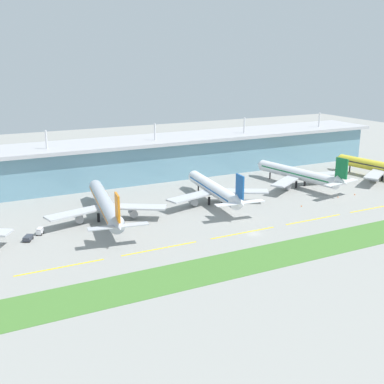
# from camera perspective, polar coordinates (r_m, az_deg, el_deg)

# --- Properties ---
(ground_plane) EXTENTS (600.00, 600.00, 0.00)m
(ground_plane) POSITION_cam_1_polar(r_m,az_deg,el_deg) (181.14, 7.37, -4.96)
(ground_plane) COLOR gray
(terminal_building) EXTENTS (288.00, 34.00, 30.39)m
(terminal_building) POSITION_cam_1_polar(r_m,az_deg,el_deg) (263.06, -4.84, 4.08)
(terminal_building) COLOR #6693A8
(terminal_building) RESTS_ON ground
(airliner_near_middle) EXTENTS (48.25, 68.54, 18.90)m
(airliner_near_middle) POSITION_cam_1_polar(r_m,az_deg,el_deg) (195.83, -10.25, -1.50)
(airliner_near_middle) COLOR #ADB2BC
(airliner_near_middle) RESTS_ON ground
(airliner_center) EXTENTS (48.47, 60.41, 18.90)m
(airliner_center) POSITION_cam_1_polar(r_m,az_deg,el_deg) (215.40, 2.70, 0.31)
(airliner_center) COLOR white
(airliner_center) RESTS_ON ground
(airliner_far_middle) EXTENTS (48.18, 60.08, 18.90)m
(airliner_far_middle) POSITION_cam_1_polar(r_m,az_deg,el_deg) (249.53, 12.58, 2.08)
(airliner_far_middle) COLOR silver
(airliner_far_middle) RESTS_ON ground
(airliner_farthest) EXTENTS (48.25, 63.76, 18.90)m
(airliner_farthest) POSITION_cam_1_polar(r_m,az_deg,el_deg) (277.90, 21.88, 2.69)
(airliner_farthest) COLOR yellow
(airliner_farthest) RESTS_ON ground
(taxiway_stripe_west) EXTENTS (28.00, 0.70, 0.04)m
(taxiway_stripe_west) POSITION_cam_1_polar(r_m,az_deg,el_deg) (157.57, -15.38, -8.64)
(taxiway_stripe_west) COLOR yellow
(taxiway_stripe_west) RESTS_ON ground
(taxiway_stripe_mid_west) EXTENTS (28.00, 0.70, 0.04)m
(taxiway_stripe_mid_west) POSITION_cam_1_polar(r_m,az_deg,el_deg) (166.61, -3.83, -6.72)
(taxiway_stripe_mid_west) COLOR yellow
(taxiway_stripe_mid_west) RESTS_ON ground
(taxiway_stripe_centre) EXTENTS (28.00, 0.70, 0.04)m
(taxiway_stripe_centre) POSITION_cam_1_polar(r_m,az_deg,el_deg) (181.66, 6.10, -4.85)
(taxiway_stripe_centre) COLOR yellow
(taxiway_stripe_centre) RESTS_ON ground
(taxiway_stripe_mid_east) EXTENTS (28.00, 0.70, 0.04)m
(taxiway_stripe_mid_east) POSITION_cam_1_polar(r_m,az_deg,el_deg) (201.37, 14.26, -3.18)
(taxiway_stripe_mid_east) COLOR yellow
(taxiway_stripe_mid_east) RESTS_ON ground
(taxiway_stripe_east) EXTENTS (28.00, 0.70, 0.04)m
(taxiway_stripe_east) POSITION_cam_1_polar(r_m,az_deg,el_deg) (224.54, 20.83, -1.79)
(taxiway_stripe_east) COLOR yellow
(taxiway_stripe_east) RESTS_ON ground
(grass_verge) EXTENTS (300.00, 18.00, 0.10)m
(grass_verge) POSITION_cam_1_polar(r_m,az_deg,el_deg) (166.21, 11.28, -7.05)
(grass_verge) COLOR #477A33
(grass_verge) RESTS_ON ground
(baggage_cart) EXTENTS (3.31, 4.02, 2.48)m
(baggage_cart) POSITION_cam_1_polar(r_m,az_deg,el_deg) (187.43, -17.62, -4.46)
(baggage_cart) COLOR silver
(baggage_cart) RESTS_ON ground
(pushback_tug) EXTENTS (4.21, 5.01, 1.85)m
(pushback_tug) POSITION_cam_1_polar(r_m,az_deg,el_deg) (182.49, -18.91, -5.18)
(pushback_tug) COLOR #333842
(pushback_tug) RESTS_ON ground
(safety_cone_left_wingtip) EXTENTS (0.56, 0.56, 0.70)m
(safety_cone_left_wingtip) POSITION_cam_1_polar(r_m,az_deg,el_deg) (236.00, 16.97, -0.54)
(safety_cone_left_wingtip) COLOR orange
(safety_cone_left_wingtip) RESTS_ON ground
(safety_cone_nose_front) EXTENTS (0.56, 0.56, 0.70)m
(safety_cone_nose_front) POSITION_cam_1_polar(r_m,az_deg,el_deg) (242.72, 18.79, -0.25)
(safety_cone_nose_front) COLOR orange
(safety_cone_nose_front) RESTS_ON ground
(safety_cone_right_wingtip) EXTENTS (0.56, 0.56, 0.70)m
(safety_cone_right_wingtip) POSITION_cam_1_polar(r_m,az_deg,el_deg) (217.29, 12.87, -1.61)
(safety_cone_right_wingtip) COLOR orange
(safety_cone_right_wingtip) RESTS_ON ground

